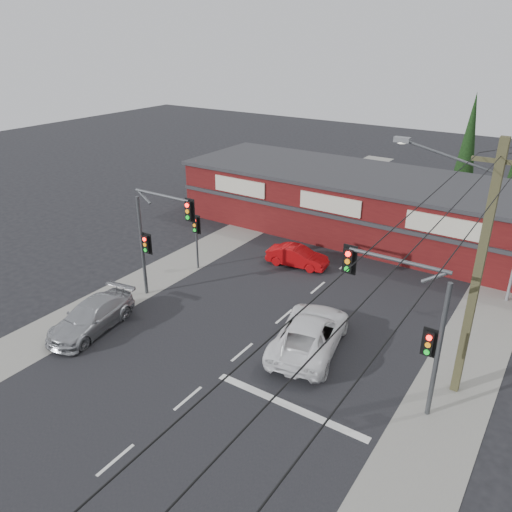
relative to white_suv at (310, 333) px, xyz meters
The scene contains 16 objects.
ground 3.38m from the white_suv, 134.92° to the right, with size 120.00×120.00×0.00m, color black.
road_strip 3.63m from the white_suv, 130.92° to the left, with size 14.00×70.00×0.01m, color black.
verge_left 11.17m from the white_suv, 166.11° to the left, with size 3.00×70.00×0.02m, color gray.
verge_right 6.78m from the white_suv, 23.40° to the left, with size 3.00×70.00×0.02m, color gray.
stop_line 4.08m from the white_suv, 72.84° to the right, with size 6.50×0.35×0.01m, color silver.
white_suv is the anchor object (origin of this frame).
silver_suv 10.33m from the white_suv, 155.00° to the right, with size 1.96×4.81×1.40m, color #A9ABAF.
red_sedan 8.67m from the white_suv, 122.93° to the left, with size 1.30×3.73×1.23m, color #B30B0D.
lane_dashes 4.51m from the white_suv, 121.43° to the right, with size 0.12×34.66×0.01m.
shop_building 15.09m from the white_suv, 102.74° to the left, with size 27.30×8.40×4.22m.
conifer_near 22.21m from the white_suv, 86.88° to the left, with size 1.80×1.80×9.25m.
traffic_mast_left 9.30m from the white_suv, behind, with size 3.77×0.27×5.97m.
traffic_mast_right 5.69m from the white_suv, 16.22° to the right, with size 3.96×0.27×5.97m.
pedestal_signal 10.33m from the white_suv, 158.86° to the left, with size 0.55×0.27×3.38m.
utility_pole 7.63m from the white_suv, ahead, with size 4.38×0.59×10.00m.
power_lines 11.35m from the white_suv, 37.91° to the right, with size 2.01×29.00×1.22m.
Camera 1 is at (10.73, -14.67, 13.03)m, focal length 35.00 mm.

